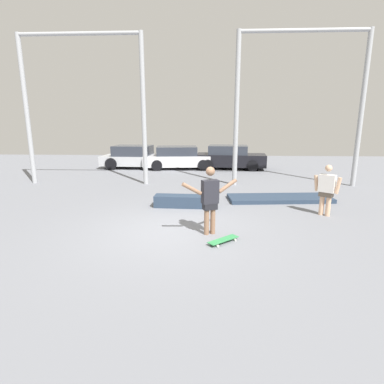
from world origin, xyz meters
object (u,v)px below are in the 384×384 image
(manual_pad, at_px, (279,198))
(skateboard, at_px, (223,240))
(grind_box, at_px, (185,201))
(parked_car_silver, at_px, (135,157))
(parked_car_black, at_px, (230,157))
(skateboarder, at_px, (210,197))
(bystander, at_px, (327,189))
(parked_car_white, at_px, (179,158))

(manual_pad, bearing_deg, skateboard, -118.85)
(skateboard, bearing_deg, grind_box, 68.16)
(skateboard, height_order, grind_box, grind_box)
(grind_box, xyz_separation_m, parked_car_silver, (-3.60, 8.51, 0.46))
(parked_car_black, bearing_deg, skateboarder, -90.96)
(parked_car_black, distance_m, bystander, 9.40)
(grind_box, distance_m, parked_car_white, 8.51)
(grind_box, distance_m, parked_car_silver, 9.25)
(manual_pad, distance_m, bystander, 2.06)
(skateboarder, xyz_separation_m, parked_car_silver, (-4.36, 10.89, -0.27))
(parked_car_silver, relative_size, parked_car_black, 0.96)
(grind_box, relative_size, parked_car_black, 0.47)
(parked_car_white, relative_size, bystander, 2.96)
(skateboarder, height_order, parked_car_white, skateboarder)
(parked_car_silver, height_order, bystander, bystander)
(skateboarder, height_order, parked_car_black, skateboarder)
(skateboard, distance_m, parked_car_silver, 12.34)
(manual_pad, bearing_deg, skateboarder, -125.96)
(skateboard, xyz_separation_m, manual_pad, (2.15, 3.91, 0.00))
(grind_box, distance_m, bystander, 4.21)
(grind_box, relative_size, bystander, 1.32)
(parked_car_black, bearing_deg, parked_car_silver, -174.57)
(grind_box, xyz_separation_m, manual_pad, (3.22, 1.01, -0.12))
(parked_car_silver, height_order, parked_car_black, parked_car_black)
(parked_car_silver, relative_size, bystander, 2.71)
(skateboarder, distance_m, manual_pad, 4.27)
(parked_car_silver, relative_size, parked_car_white, 0.92)
(manual_pad, relative_size, parked_car_silver, 0.88)
(parked_car_white, bearing_deg, parked_car_black, -5.30)
(grind_box, bearing_deg, parked_car_black, 76.36)
(parked_car_black, bearing_deg, parked_car_white, -173.77)
(parked_car_black, bearing_deg, grind_box, -97.80)
(grind_box, distance_m, manual_pad, 3.38)
(manual_pad, height_order, parked_car_silver, parked_car_silver)
(skateboarder, relative_size, bystander, 1.11)
(parked_car_black, bearing_deg, bystander, -71.57)
(skateboarder, xyz_separation_m, parked_car_black, (1.29, 10.85, -0.25))
(skateboarder, relative_size, parked_car_white, 0.37)
(manual_pad, relative_size, parked_car_black, 0.84)
(skateboard, xyz_separation_m, bystander, (3.04, 2.20, 0.73))
(skateboarder, height_order, skateboard, skateboarder)
(skateboard, bearing_deg, manual_pad, 19.14)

